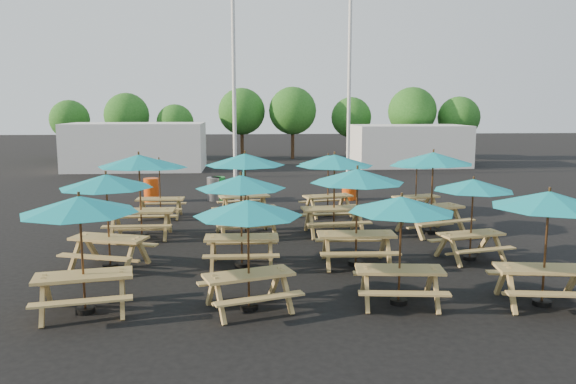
{
  "coord_description": "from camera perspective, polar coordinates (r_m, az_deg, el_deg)",
  "views": [
    {
      "loc": [
        -1.22,
        -16.24,
        3.86
      ],
      "look_at": [
        0.0,
        1.5,
        1.1
      ],
      "focal_mm": 35.0,
      "sensor_mm": 36.0,
      "label": 1
    }
  ],
  "objects": [
    {
      "name": "mast_0",
      "position": [
        30.32,
        -5.54,
        12.83
      ],
      "size": [
        0.2,
        0.2,
        12.0
      ],
      "primitive_type": "cylinder",
      "color": "silver",
      "rests_on": "ground"
    },
    {
      "name": "picnic_unit_1",
      "position": [
        13.79,
        -17.97,
        0.59
      ],
      "size": [
        2.72,
        2.72,
        2.28
      ],
      "rotation": [
        0.0,
        0.0,
        -0.3
      ],
      "color": "#AC8A4C",
      "rests_on": "ground"
    },
    {
      "name": "tree_1",
      "position": [
        41.04,
        -16.06,
        7.49
      ],
      "size": [
        3.11,
        3.11,
        4.72
      ],
      "color": "#382314",
      "rests_on": "ground"
    },
    {
      "name": "picnic_unit_14",
      "position": [
        17.3,
        14.53,
        2.95
      ],
      "size": [
        3.04,
        3.04,
        2.5
      ],
      "rotation": [
        0.0,
        0.0,
        0.34
      ],
      "color": "#AC8A4C",
      "rests_on": "ground"
    },
    {
      "name": "waste_bin_4",
      "position": [
        23.19,
        6.24,
        0.38
      ],
      "size": [
        0.59,
        0.59,
        0.95
      ],
      "primitive_type": "cylinder",
      "color": "#DE460D",
      "rests_on": "ground"
    },
    {
      "name": "tree_4",
      "position": [
        40.62,
        0.48,
        8.25
      ],
      "size": [
        3.41,
        3.41,
        5.17
      ],
      "color": "#382314",
      "rests_on": "ground"
    },
    {
      "name": "picnic_unit_6",
      "position": [
        16.55,
        -4.39,
        2.89
      ],
      "size": [
        2.79,
        2.79,
        2.48
      ],
      "rotation": [
        0.0,
        0.0,
        0.2
      ],
      "color": "#AC8A4C",
      "rests_on": "ground"
    },
    {
      "name": "tree_0",
      "position": [
        43.44,
        -21.3,
        6.86
      ],
      "size": [
        2.8,
        2.8,
        4.24
      ],
      "color": "#382314",
      "rests_on": "ground"
    },
    {
      "name": "picnic_unit_15",
      "position": [
        20.14,
        12.97,
        2.71
      ],
      "size": [
        2.43,
        2.43,
        2.06
      ],
      "rotation": [
        0.0,
        0.0,
        0.28
      ],
      "color": "#AC8A4C",
      "rests_on": "ground"
    },
    {
      "name": "picnic_unit_11",
      "position": [
        19.63,
        4.1,
        2.99
      ],
      "size": [
        2.52,
        2.52,
        2.15
      ],
      "rotation": [
        0.0,
        0.0,
        0.27
      ],
      "color": "#AC8A4C",
      "rests_on": "ground"
    },
    {
      "name": "mast_1",
      "position": [
        32.81,
        6.26,
        12.51
      ],
      "size": [
        0.2,
        0.2,
        12.0
      ],
      "primitive_type": "cylinder",
      "color": "silver",
      "rests_on": "ground"
    },
    {
      "name": "picnic_unit_13",
      "position": [
        14.6,
        18.3,
        0.29
      ],
      "size": [
        2.38,
        2.38,
        2.07
      ],
      "rotation": [
        0.0,
        0.0,
        0.23
      ],
      "color": "#AC8A4C",
      "rests_on": "ground"
    },
    {
      "name": "waste_bin_1",
      "position": [
        23.08,
        -7.5,
        0.32
      ],
      "size": [
        0.59,
        0.59,
        0.95
      ],
      "primitive_type": "cylinder",
      "color": "gray",
      "rests_on": "ground"
    },
    {
      "name": "waste_bin_2",
      "position": [
        23.16,
        -7.12,
        0.35
      ],
      "size": [
        0.59,
        0.59,
        0.95
      ],
      "primitive_type": "cylinder",
      "color": "#198E2F",
      "rests_on": "ground"
    },
    {
      "name": "tree_3",
      "position": [
        40.96,
        -4.73,
        8.15
      ],
      "size": [
        3.36,
        3.36,
        5.09
      ],
      "color": "#382314",
      "rests_on": "ground"
    },
    {
      "name": "tree_7",
      "position": [
        41.89,
        16.96,
        7.25
      ],
      "size": [
        2.95,
        2.95,
        4.48
      ],
      "color": "#382314",
      "rests_on": "ground"
    },
    {
      "name": "picnic_unit_0",
      "position": [
        10.93,
        -20.41,
        -1.78
      ],
      "size": [
        2.52,
        2.52,
        2.24
      ],
      "rotation": [
        0.0,
        0.0,
        0.2
      ],
      "color": "#AC8A4C",
      "rests_on": "ground"
    },
    {
      "name": "waste_bin_0",
      "position": [
        23.26,
        -13.71,
        0.2
      ],
      "size": [
        0.59,
        0.59,
        0.95
      ],
      "primitive_type": "cylinder",
      "color": "#DE460D",
      "rests_on": "ground"
    },
    {
      "name": "picnic_unit_5",
      "position": [
        13.28,
        -4.8,
        0.56
      ],
      "size": [
        2.16,
        2.16,
        2.25
      ],
      "rotation": [
        0.0,
        0.0,
        -0.01
      ],
      "color": "#AC8A4C",
      "rests_on": "ground"
    },
    {
      "name": "picnic_unit_2",
      "position": [
        16.8,
        -14.9,
        2.69
      ],
      "size": [
        2.37,
        2.37,
        2.47
      ],
      "rotation": [
        0.0,
        0.0,
        0.01
      ],
      "color": "#AC8A4C",
      "rests_on": "ground"
    },
    {
      "name": "waste_bin_3",
      "position": [
        22.6,
        -4.72,
        0.18
      ],
      "size": [
        0.59,
        0.59,
        0.95
      ],
      "primitive_type": "cylinder",
      "color": "gray",
      "rests_on": "ground"
    },
    {
      "name": "picnic_unit_7",
      "position": [
        19.64,
        -4.47,
        0.13
      ],
      "size": [
        2.0,
        1.83,
        2.2
      ],
      "rotation": [
        0.0,
        0.0,
        0.21
      ],
      "color": "#AC8A4C",
      "rests_on": "ground"
    },
    {
      "name": "tree_6",
      "position": [
        40.78,
        12.5,
        8.0
      ],
      "size": [
        3.38,
        3.38,
        5.13
      ],
      "color": "#382314",
      "rests_on": "ground"
    },
    {
      "name": "picnic_unit_9",
      "position": [
        13.46,
        7.05,
        1.13
      ],
      "size": [
        2.34,
        2.34,
        2.38
      ],
      "rotation": [
        0.0,
        0.0,
        -0.03
      ],
      "color": "#AC8A4C",
      "rests_on": "ground"
    },
    {
      "name": "tree_5",
      "position": [
        41.59,
        6.43,
        7.54
      ],
      "size": [
        2.94,
        2.94,
        4.45
      ],
      "color": "#382314",
      "rests_on": "ground"
    },
    {
      "name": "event_tent_0",
      "position": [
        34.99,
        -15.14,
        4.48
      ],
      "size": [
        8.0,
        4.0,
        2.8
      ],
      "primitive_type": "cube",
      "color": "silver",
      "rests_on": "ground"
    },
    {
      "name": "picnic_unit_10",
      "position": [
        16.71,
        4.75,
        2.82
      ],
      "size": [
        2.5,
        2.5,
        2.44
      ],
      "rotation": [
        0.0,
        0.0,
        0.08
      ],
      "color": "#AC8A4C",
      "rests_on": "ground"
    },
    {
      "name": "picnic_unit_8",
      "position": [
        10.94,
        11.44,
        -1.78
      ],
      "size": [
        2.26,
        2.26,
        2.16
      ],
      "rotation": [
        0.0,
        0.0,
        -0.11
      ],
      "color": "#AC8A4C",
      "rests_on": "ground"
    },
    {
      "name": "picnic_unit_3",
      "position": [
        19.66,
        -12.96,
        2.54
      ],
      "size": [
        1.99,
        1.99,
        2.05
      ],
      "rotation": [
        0.0,
        0.0,
        -0.02
      ],
      "color": "#AC8A4C",
      "rests_on": "ground"
    },
    {
      "name": "picnic_unit_4",
      "position": [
        10.45,
        -4.08,
        -2.19
      ],
      "size": [
        2.6,
        2.6,
        2.14
      ],
      "rotation": [
        0.0,
        0.0,
        0.33
      ],
      "color": "#AC8A4C",
      "rests_on": "ground"
    },
    {
      "name": "event_tent_1",
      "position": [
        36.78,
        12.25,
        4.63
      ],
      "size": [
        7.0,
        4.0,
        2.6
      ],
      "primitive_type": "cube",
      "color": "silver",
      "rests_on": "ground"
    },
    {
      "name": "tree_2",
      "position": [
        40.24,
        -11.39,
        6.89
      ],
      "size": [
        2.59,
        2.59,
        3.93
      ],
      "color": "#382314",
      "rests_on": "ground"
    },
    {
      "name": "ground",
      "position": [
        16.73,
        0.35,
        -4.51
      ],
      "size": [
        120.0,
        120.0,
        0.0
      ],
      "primitive_type": "plane",
      "color": "black",
      "rests_on": "ground"
    },
    {
      "name": "picnic_unit_12",
      "position": [
        11.73,
        24.96,
        -1.25
      ],
      "size": [
        2.44,
        2.44,
        2.27
      ],
      "rotation": [
        0.0,
        0.0,
        -0.14
      ],
      "color": "#AC8A4C",
      "rests_on": "ground"
    }
  ]
}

